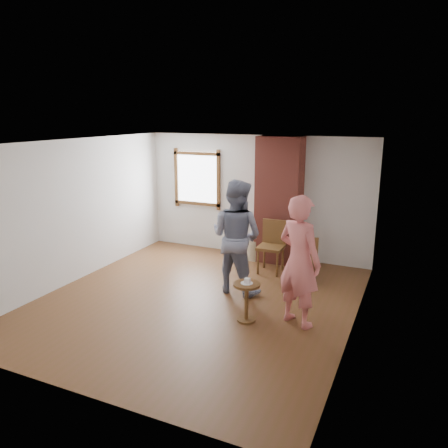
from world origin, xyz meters
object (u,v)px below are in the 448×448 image
at_px(man, 236,237).
at_px(person_pink, 299,261).
at_px(dining_chair_left, 272,243).
at_px(side_table, 247,296).
at_px(stoneware_crock, 255,250).
at_px(dining_chair_right, 306,256).

relative_size(man, person_pink, 1.01).
relative_size(dining_chair_left, side_table, 1.69).
distance_m(stoneware_crock, side_table, 2.87).
xyz_separation_m(stoneware_crock, dining_chair_left, (0.55, -0.53, 0.35)).
distance_m(dining_chair_left, side_table, 2.24).
height_order(dining_chair_left, person_pink, person_pink).
bearing_deg(dining_chair_left, stoneware_crock, 135.03).
distance_m(stoneware_crock, dining_chair_right, 1.47).
height_order(dining_chair_left, dining_chair_right, dining_chair_left).
bearing_deg(person_pink, stoneware_crock, -33.60).
height_order(side_table, person_pink, person_pink).
bearing_deg(side_table, man, 120.51).
bearing_deg(dining_chair_left, dining_chair_right, -14.55).
distance_m(side_table, man, 1.30).
height_order(man, person_pink, man).
bearing_deg(dining_chair_right, stoneware_crock, 154.27).
distance_m(dining_chair_left, man, 1.30).
distance_m(dining_chair_left, person_pink, 2.26).
xyz_separation_m(stoneware_crock, person_pink, (1.59, -2.49, 0.75)).
bearing_deg(dining_chair_left, side_table, -82.60).
distance_m(side_table, person_pink, 0.94).
bearing_deg(dining_chair_left, person_pink, -63.21).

